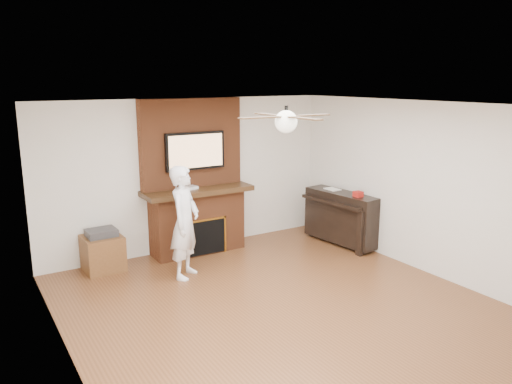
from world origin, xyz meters
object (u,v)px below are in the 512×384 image
fireplace (195,192)px  side_table (103,251)px  piano (341,216)px  person (185,222)px

fireplace → side_table: 1.71m
piano → side_table: bearing=159.9°
person → side_table: bearing=93.9°
person → side_table: 1.39m
fireplace → person: (-0.60, -0.93, -0.18)m
fireplace → person: 1.13m
fireplace → side_table: size_ratio=3.94×
person → side_table: size_ratio=2.56×
side_table → person: bearing=-43.8°
side_table → piano: size_ratio=0.44×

